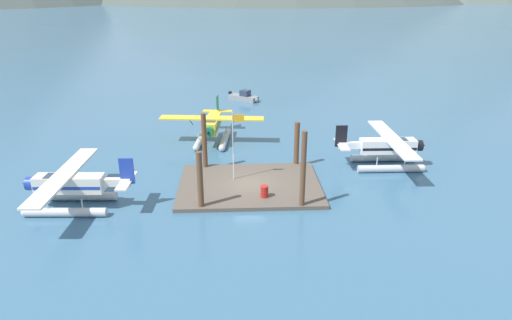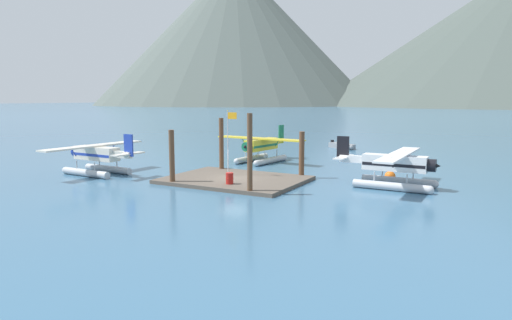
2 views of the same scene
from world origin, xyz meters
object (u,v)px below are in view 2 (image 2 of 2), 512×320
object	(u,v)px
seaplane_cream_port_aft	(96,157)
fuel_drum	(230,178)
mooring_buoy	(390,176)
seaplane_white_stbd_fwd	(395,168)
flagpole	(229,135)
seaplane_yellow_bow_left	(261,148)
boat_grey_open_north	(342,145)

from	to	relation	value
seaplane_cream_port_aft	fuel_drum	bearing A→B (deg)	2.23
mooring_buoy	seaplane_white_stbd_fwd	xyz separation A→B (m)	(0.83, -2.38, 1.13)
flagpole	seaplane_yellow_bow_left	xyz separation A→B (m)	(-2.25, 10.10, -2.22)
seaplane_yellow_bow_left	boat_grey_open_north	size ratio (longest dim) A/B	2.45
seaplane_white_stbd_fwd	boat_grey_open_north	bearing A→B (deg)	116.01
boat_grey_open_north	seaplane_yellow_bow_left	bearing A→B (deg)	-101.83
flagpole	fuel_drum	bearing A→B (deg)	-57.74
flagpole	seaplane_white_stbd_fwd	bearing A→B (deg)	11.53
boat_grey_open_north	seaplane_white_stbd_fwd	bearing A→B (deg)	-63.99
flagpole	fuel_drum	size ratio (longest dim) A/B	6.34
flagpole	mooring_buoy	bearing A→B (deg)	22.20
fuel_drum	mooring_buoy	distance (m)	13.42
fuel_drum	seaplane_yellow_bow_left	distance (m)	14.23
seaplane_white_stbd_fwd	mooring_buoy	bearing A→B (deg)	109.28
fuel_drum	seaplane_white_stbd_fwd	distance (m)	12.80
mooring_buoy	seaplane_yellow_bow_left	distance (m)	15.63
fuel_drum	seaplane_cream_port_aft	distance (m)	13.93
seaplane_white_stbd_fwd	boat_grey_open_north	world-z (taller)	seaplane_white_stbd_fwd
seaplane_yellow_bow_left	mooring_buoy	bearing A→B (deg)	-18.68
boat_grey_open_north	fuel_drum	bearing A→B (deg)	-88.53
seaplane_cream_port_aft	mooring_buoy	bearing A→B (deg)	20.46
fuel_drum	seaplane_white_stbd_fwd	bearing A→B (deg)	28.67
seaplane_yellow_bow_left	seaplane_white_stbd_fwd	bearing A→B (deg)	-25.31
seaplane_white_stbd_fwd	boat_grey_open_north	distance (m)	27.38
flagpole	mooring_buoy	size ratio (longest dim) A/B	6.23
fuel_drum	seaplane_white_stbd_fwd	size ratio (longest dim) A/B	0.08
fuel_drum	mooring_buoy	world-z (taller)	fuel_drum
seaplane_cream_port_aft	boat_grey_open_north	distance (m)	33.91
mooring_buoy	seaplane_cream_port_aft	world-z (taller)	seaplane_cream_port_aft
fuel_drum	boat_grey_open_north	world-z (taller)	boat_grey_open_north
seaplane_cream_port_aft	boat_grey_open_north	size ratio (longest dim) A/B	2.44
mooring_buoy	seaplane_cream_port_aft	xyz separation A→B (m)	(-24.26, -9.05, 1.13)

